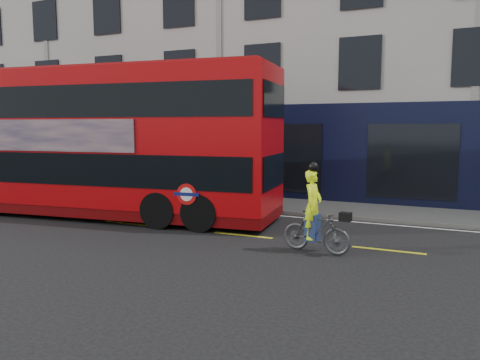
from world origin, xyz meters
The scene contains 8 objects.
ground centered at (0.00, 0.00, 0.00)m, with size 120.00×120.00×0.00m, color black.
pavement centered at (0.00, 6.50, 0.06)m, with size 60.00×3.00×0.12m, color slate.
kerb centered at (0.00, 5.00, 0.07)m, with size 60.00×0.12×0.13m, color slate.
building_terrace centered at (0.00, 12.94, 7.49)m, with size 50.00×10.07×15.00m.
road_edge_line centered at (0.00, 4.70, 0.00)m, with size 58.00×0.10×0.01m, color silver.
lane_dashes centered at (0.00, 1.50, 0.00)m, with size 58.00×0.12×0.01m, color gold, non-canonical shape.
bus centered at (-1.72, 2.22, 2.58)m, with size 12.67×4.15×5.02m.
cyclist centered at (6.35, 0.59, 0.75)m, with size 1.81×0.73×2.24m.
Camera 1 is at (9.30, -10.50, 3.11)m, focal length 35.00 mm.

